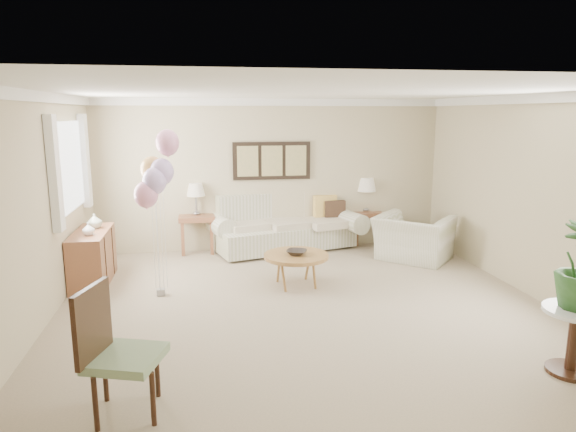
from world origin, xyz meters
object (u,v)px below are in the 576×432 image
Objects in this scene: coffee_table at (296,257)px; armchair at (413,238)px; balloon_cluster at (157,173)px; accent_chair at (115,349)px; sofa at (284,227)px.

armchair is (2.12, 0.95, -0.05)m from coffee_table.
accent_chair is at bearing -93.32° from balloon_cluster.
armchair is at bearing 14.57° from balloon_cluster.
sofa reaches higher than coffee_table.
coffee_table is 0.41× the size of balloon_cluster.
coffee_table is 2.32m from armchair.
sofa is 2.67× the size of accent_chair.
balloon_cluster is (-1.97, -2.08, 1.24)m from sofa.
armchair is at bearing 42.57° from accent_chair.
armchair reaches higher than coffee_table.
coffee_table is at bearing 67.85° from armchair.
accent_chair is (-1.97, -2.81, 0.14)m from coffee_table.
sofa is at bearing 85.46° from coffee_table.
armchair is at bearing -28.39° from sofa.
sofa is 1.33× the size of balloon_cluster.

